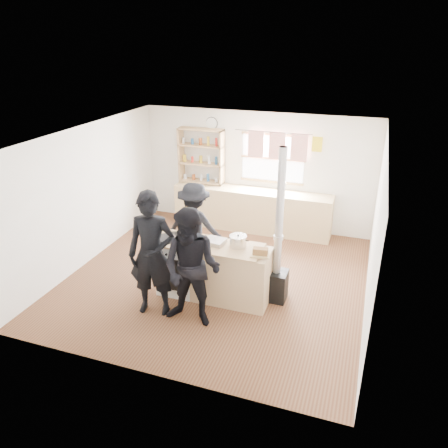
# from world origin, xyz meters

# --- Properties ---
(ground) EXTENTS (5.00, 5.00, 0.01)m
(ground) POSITION_xyz_m (0.00, 0.00, -0.01)
(ground) COLOR brown
(ground) RESTS_ON ground
(back_counter) EXTENTS (3.40, 0.55, 0.90)m
(back_counter) POSITION_xyz_m (0.00, 2.22, 0.45)
(back_counter) COLOR #D3B67F
(back_counter) RESTS_ON ground
(shelving_unit) EXTENTS (1.00, 0.28, 1.20)m
(shelving_unit) POSITION_xyz_m (-1.20, 2.34, 1.51)
(shelving_unit) COLOR tan
(shelving_unit) RESTS_ON back_counter
(thermos) EXTENTS (0.10, 0.10, 0.27)m
(thermos) POSITION_xyz_m (0.65, 2.22, 1.03)
(thermos) COLOR silver
(thermos) RESTS_ON back_counter
(cooking_island) EXTENTS (1.97, 0.64, 0.93)m
(cooking_island) POSITION_xyz_m (0.14, -0.55, 0.47)
(cooking_island) COLOR white
(cooking_island) RESTS_ON ground
(skillet_greens) EXTENTS (0.44, 0.44, 0.05)m
(skillet_greens) POSITION_xyz_m (-0.63, -0.65, 0.96)
(skillet_greens) COLOR black
(skillet_greens) RESTS_ON cooking_island
(roast_tray) EXTENTS (0.34, 0.31, 0.07)m
(roast_tray) POSITION_xyz_m (0.15, -0.50, 0.97)
(roast_tray) COLOR silver
(roast_tray) RESTS_ON cooking_island
(stockpot_stove) EXTENTS (0.24, 0.24, 0.19)m
(stockpot_stove) POSITION_xyz_m (-0.39, -0.36, 1.01)
(stockpot_stove) COLOR silver
(stockpot_stove) RESTS_ON cooking_island
(stockpot_counter) EXTENTS (0.27, 0.27, 0.20)m
(stockpot_counter) POSITION_xyz_m (0.53, -0.47, 1.02)
(stockpot_counter) COLOR silver
(stockpot_counter) RESTS_ON cooking_island
(bread_board) EXTENTS (0.30, 0.23, 0.12)m
(bread_board) POSITION_xyz_m (0.93, -0.66, 0.98)
(bread_board) COLOR tan
(bread_board) RESTS_ON cooking_island
(flue_heater) EXTENTS (0.35, 0.35, 2.50)m
(flue_heater) POSITION_xyz_m (1.12, -0.30, 0.65)
(flue_heater) COLOR black
(flue_heater) RESTS_ON ground
(person_near_left) EXTENTS (0.78, 0.59, 1.94)m
(person_near_left) POSITION_xyz_m (-0.56, -1.22, 0.97)
(person_near_left) COLOR black
(person_near_left) RESTS_ON ground
(person_near_right) EXTENTS (0.88, 0.69, 1.80)m
(person_near_right) POSITION_xyz_m (0.11, -1.31, 0.90)
(person_near_right) COLOR black
(person_near_right) RESTS_ON ground
(person_far) EXTENTS (1.04, 0.61, 1.60)m
(person_far) POSITION_xyz_m (-0.52, 0.29, 0.80)
(person_far) COLOR black
(person_far) RESTS_ON ground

